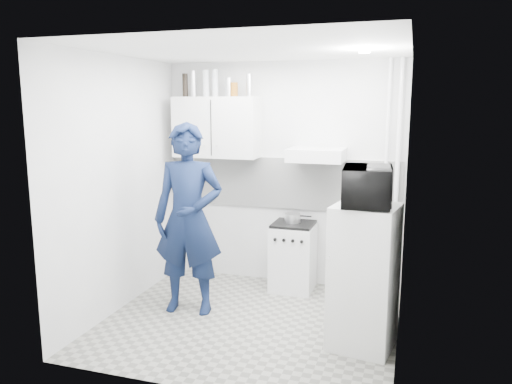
% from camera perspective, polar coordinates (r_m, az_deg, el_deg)
% --- Properties ---
extents(floor, '(2.80, 2.80, 0.00)m').
position_cam_1_polar(floor, '(5.08, -0.75, -14.62)').
color(floor, gray).
rests_on(floor, ground).
extents(ceiling, '(2.80, 2.80, 0.00)m').
position_cam_1_polar(ceiling, '(4.64, -0.83, 15.99)').
color(ceiling, white).
rests_on(ceiling, wall_back).
extents(wall_back, '(2.80, 0.00, 2.80)m').
position_cam_1_polar(wall_back, '(5.87, 3.03, 2.01)').
color(wall_back, silver).
rests_on(wall_back, floor).
extents(wall_left, '(0.00, 2.60, 2.60)m').
position_cam_1_polar(wall_left, '(5.29, -15.35, 0.77)').
color(wall_left, silver).
rests_on(wall_left, floor).
extents(wall_right, '(0.00, 2.60, 2.60)m').
position_cam_1_polar(wall_right, '(4.46, 16.57, -0.97)').
color(wall_right, silver).
rests_on(wall_right, floor).
extents(person, '(0.77, 0.56, 1.94)m').
position_cam_1_polar(person, '(5.09, -7.72, -3.08)').
color(person, '#0E1935').
rests_on(person, floor).
extents(stove, '(0.47, 0.47, 0.76)m').
position_cam_1_polar(stove, '(5.79, 4.26, -7.46)').
color(stove, silver).
rests_on(stove, floor).
extents(fridge, '(0.61, 0.61, 1.27)m').
position_cam_1_polar(fridge, '(4.49, 12.23, -9.47)').
color(fridge, silver).
rests_on(fridge, floor).
extents(stove_top, '(0.46, 0.46, 0.03)m').
position_cam_1_polar(stove_top, '(5.69, 4.31, -3.68)').
color(stove_top, black).
rests_on(stove_top, stove).
extents(saucepan, '(0.18, 0.18, 0.10)m').
position_cam_1_polar(saucepan, '(5.70, 4.19, -2.97)').
color(saucepan, silver).
rests_on(saucepan, stove_top).
extents(microwave, '(0.62, 0.44, 0.33)m').
position_cam_1_polar(microwave, '(4.30, 12.62, 0.65)').
color(microwave, black).
rests_on(microwave, fridge).
extents(bottle_a, '(0.06, 0.06, 0.27)m').
position_cam_1_polar(bottle_a, '(6.04, -8.10, 11.99)').
color(bottle_a, black).
rests_on(bottle_a, upper_cabinet).
extents(bottle_b, '(0.08, 0.08, 0.30)m').
position_cam_1_polar(bottle_b, '(6.00, -7.19, 12.16)').
color(bottle_b, silver).
rests_on(bottle_b, upper_cabinet).
extents(bottle_c, '(0.07, 0.07, 0.30)m').
position_cam_1_polar(bottle_c, '(5.94, -5.73, 12.24)').
color(bottle_c, '#B2B7BC').
rests_on(bottle_c, upper_cabinet).
extents(bottle_d, '(0.07, 0.07, 0.31)m').
position_cam_1_polar(bottle_d, '(5.89, -4.68, 12.29)').
color(bottle_d, '#B2B7BC').
rests_on(bottle_d, upper_cabinet).
extents(canister_a, '(0.08, 0.08, 0.21)m').
position_cam_1_polar(canister_a, '(5.83, -3.17, 11.86)').
color(canister_a, silver).
rests_on(canister_a, upper_cabinet).
extents(canister_b, '(0.08, 0.08, 0.16)m').
position_cam_1_polar(canister_b, '(5.81, -2.49, 11.61)').
color(canister_b, brown).
rests_on(canister_b, upper_cabinet).
extents(bottle_e, '(0.06, 0.06, 0.25)m').
position_cam_1_polar(bottle_e, '(5.75, -0.81, 12.10)').
color(bottle_e, silver).
rests_on(bottle_e, upper_cabinet).
extents(upper_cabinet, '(1.00, 0.35, 0.70)m').
position_cam_1_polar(upper_cabinet, '(5.89, -4.50, 7.39)').
color(upper_cabinet, silver).
rests_on(upper_cabinet, wall_back).
extents(range_hood, '(0.60, 0.50, 0.14)m').
position_cam_1_polar(range_hood, '(5.50, 6.96, 4.24)').
color(range_hood, silver).
rests_on(range_hood, wall_back).
extents(backsplash, '(2.74, 0.03, 0.60)m').
position_cam_1_polar(backsplash, '(5.87, 2.98, 1.03)').
color(backsplash, white).
rests_on(backsplash, wall_back).
extents(pipe_a, '(0.05, 0.05, 2.60)m').
position_cam_1_polar(pipe_a, '(5.62, 15.78, 1.27)').
color(pipe_a, silver).
rests_on(pipe_a, floor).
extents(pipe_b, '(0.04, 0.04, 2.60)m').
position_cam_1_polar(pipe_b, '(5.62, 14.56, 1.34)').
color(pipe_b, silver).
rests_on(pipe_b, floor).
extents(ceiling_spot_fixture, '(0.10, 0.10, 0.02)m').
position_cam_1_polar(ceiling_spot_fixture, '(4.63, 12.29, 15.41)').
color(ceiling_spot_fixture, white).
rests_on(ceiling_spot_fixture, ceiling).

